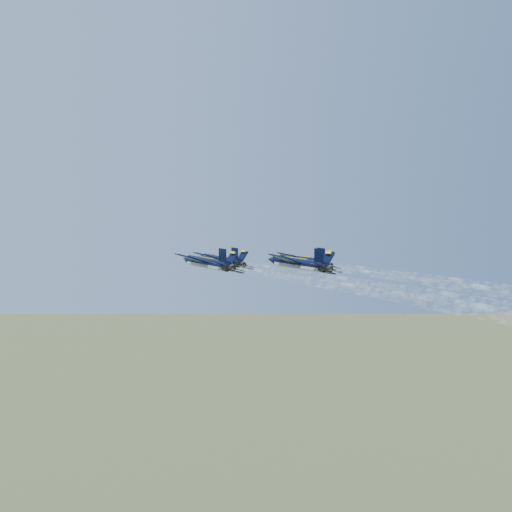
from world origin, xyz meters
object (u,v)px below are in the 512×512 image
object	(u,v)px
jet_lead	(220,260)
jet_right	(302,261)
jet_slot	(298,264)
jet_left	(207,263)

from	to	relation	value
jet_lead	jet_right	distance (m)	16.20
jet_lead	jet_slot	size ratio (longest dim) A/B	1.00
jet_left	jet_right	distance (m)	21.11
jet_right	jet_slot	xyz separation A→B (m)	(-7.26, -13.58, 0.00)
jet_left	jet_slot	bearing A→B (deg)	-45.56
jet_right	jet_slot	size ratio (longest dim) A/B	1.00
jet_lead	jet_right	xyz separation A→B (m)	(13.32, -9.22, 0.00)
jet_left	jet_right	bearing A→B (deg)	1.10
jet_lead	jet_left	xyz separation A→B (m)	(-7.15, -14.40, 0.00)
jet_left	jet_lead	bearing A→B (deg)	50.50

